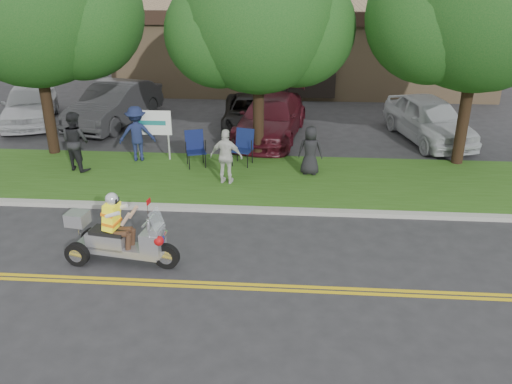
# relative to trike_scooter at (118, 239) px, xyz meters

# --- Properties ---
(ground) EXTENTS (120.00, 120.00, 0.00)m
(ground) POSITION_rel_trike_scooter_xyz_m (2.14, -0.29, -0.59)
(ground) COLOR #28282B
(ground) RESTS_ON ground
(centerline_near) EXTENTS (60.00, 0.10, 0.01)m
(centerline_near) POSITION_rel_trike_scooter_xyz_m (2.14, -0.87, -0.59)
(centerline_near) COLOR gold
(centerline_near) RESTS_ON ground
(centerline_far) EXTENTS (60.00, 0.10, 0.01)m
(centerline_far) POSITION_rel_trike_scooter_xyz_m (2.14, -0.71, -0.59)
(centerline_far) COLOR gold
(centerline_far) RESTS_ON ground
(curb) EXTENTS (60.00, 0.25, 0.12)m
(curb) POSITION_rel_trike_scooter_xyz_m (2.14, 2.76, -0.53)
(curb) COLOR #A8A89E
(curb) RESTS_ON ground
(grass_verge) EXTENTS (60.00, 4.00, 0.10)m
(grass_verge) POSITION_rel_trike_scooter_xyz_m (2.14, 4.91, -0.54)
(grass_verge) COLOR #2A5115
(grass_verge) RESTS_ON ground
(commercial_building) EXTENTS (18.00, 8.20, 4.00)m
(commercial_building) POSITION_rel_trike_scooter_xyz_m (4.14, 18.69, 1.42)
(commercial_building) COLOR #9E7F5B
(commercial_building) RESTS_ON ground
(tree_left) EXTENTS (6.62, 5.40, 7.78)m
(tree_left) POSITION_rel_trike_scooter_xyz_m (-4.30, 6.74, 4.26)
(tree_left) COLOR #332114
(tree_left) RESTS_ON ground
(tree_mid) EXTENTS (5.88, 4.80, 7.05)m
(tree_mid) POSITION_rel_trike_scooter_xyz_m (2.69, 6.94, 3.84)
(tree_mid) COLOR #332114
(tree_mid) RESTS_ON ground
(tree_right) EXTENTS (6.86, 5.60, 8.07)m
(tree_right) POSITION_rel_trike_scooter_xyz_m (9.20, 6.74, 4.44)
(tree_right) COLOR #332114
(tree_right) RESTS_ON ground
(business_sign) EXTENTS (1.25, 0.06, 1.75)m
(business_sign) POSITION_rel_trike_scooter_xyz_m (-0.76, 6.31, 0.66)
(business_sign) COLOR silver
(business_sign) RESTS_ON ground
(trike_scooter) EXTENTS (2.59, 1.01, 1.69)m
(trike_scooter) POSITION_rel_trike_scooter_xyz_m (0.00, 0.00, 0.00)
(trike_scooter) COLOR black
(trike_scooter) RESTS_ON ground
(lawn_chair_a) EXTENTS (0.73, 0.74, 1.13)m
(lawn_chair_a) POSITION_rel_trike_scooter_xyz_m (2.21, 6.13, 0.15)
(lawn_chair_a) COLOR black
(lawn_chair_a) RESTS_ON grass_verge
(lawn_chair_b) EXTENTS (0.76, 0.77, 1.12)m
(lawn_chair_b) POSITION_rel_trike_scooter_xyz_m (0.69, 5.88, 0.15)
(lawn_chair_b) COLOR black
(lawn_chair_b) RESTS_ON grass_verge
(spectator_adult_mid) EXTENTS (1.13, 1.04, 1.86)m
(spectator_adult_mid) POSITION_rel_trike_scooter_xyz_m (-2.93, 5.22, 0.44)
(spectator_adult_mid) COLOR black
(spectator_adult_mid) RESTS_ON grass_verge
(spectator_adult_right) EXTENTS (1.01, 0.53, 1.64)m
(spectator_adult_right) POSITION_rel_trike_scooter_xyz_m (1.87, 4.48, 0.34)
(spectator_adult_right) COLOR silver
(spectator_adult_right) RESTS_ON grass_verge
(spectator_chair_a) EXTENTS (1.29, 0.93, 1.80)m
(spectator_chair_a) POSITION_rel_trike_scooter_xyz_m (-1.27, 6.19, 0.42)
(spectator_chair_a) COLOR #192248
(spectator_chair_a) RESTS_ON grass_verge
(spectator_chair_b) EXTENTS (0.79, 0.55, 1.52)m
(spectator_chair_b) POSITION_rel_trike_scooter_xyz_m (4.33, 5.37, 0.27)
(spectator_chair_b) COLOR black
(spectator_chair_b) RESTS_ON grass_verge
(parked_car_far_left) EXTENTS (3.16, 4.98, 1.58)m
(parked_car_far_left) POSITION_rel_trike_scooter_xyz_m (-6.86, 10.36, 0.20)
(parked_car_far_left) COLOR #B5B6BD
(parked_car_far_left) RESTS_ON ground
(parked_car_left) EXTENTS (2.88, 5.34, 1.67)m
(parked_car_left) POSITION_rel_trike_scooter_xyz_m (-3.36, 10.38, 0.24)
(parked_car_left) COLOR #2A2A2D
(parked_car_left) RESTS_ON ground
(parked_car_mid) EXTENTS (2.44, 4.76, 1.29)m
(parked_car_mid) POSITION_rel_trike_scooter_xyz_m (2.12, 10.14, 0.05)
(parked_car_mid) COLOR black
(parked_car_mid) RESTS_ON ground
(parked_car_right) EXTENTS (2.86, 5.47, 1.51)m
(parked_car_right) POSITION_rel_trike_scooter_xyz_m (2.94, 9.19, 0.16)
(parked_car_right) COLOR #47101A
(parked_car_right) RESTS_ON ground
(parked_car_far_right) EXTENTS (3.05, 5.08, 1.62)m
(parked_car_far_right) POSITION_rel_trike_scooter_xyz_m (8.73, 9.31, 0.22)
(parked_car_far_right) COLOR silver
(parked_car_far_right) RESTS_ON ground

